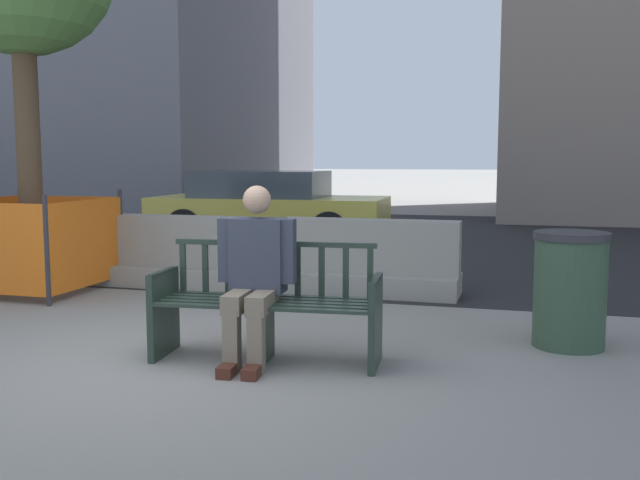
# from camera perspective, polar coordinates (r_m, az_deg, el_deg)

# --- Properties ---
(ground_plane) EXTENTS (200.00, 200.00, 0.00)m
(ground_plane) POSITION_cam_1_polar(r_m,az_deg,el_deg) (5.46, -13.60, -9.75)
(ground_plane) COLOR gray
(street_asphalt) EXTENTS (120.00, 12.00, 0.01)m
(street_asphalt) POSITION_cam_1_polar(r_m,az_deg,el_deg) (13.60, 4.47, 0.12)
(street_asphalt) COLOR black
(street_asphalt) RESTS_ON ground
(street_bench) EXTENTS (1.73, 0.66, 0.88)m
(street_bench) POSITION_cam_1_polar(r_m,az_deg,el_deg) (5.39, -4.24, -5.45)
(street_bench) COLOR #28382D
(street_bench) RESTS_ON ground
(seated_person) EXTENTS (0.59, 0.75, 1.31)m
(seated_person) POSITION_cam_1_polar(r_m,az_deg,el_deg) (5.30, -5.25, -2.43)
(seated_person) COLOR #383D4C
(seated_person) RESTS_ON ground
(jersey_barrier_centre) EXTENTS (2.01, 0.70, 0.84)m
(jersey_barrier_centre) POSITION_cam_1_polar(r_m,az_deg,el_deg) (8.02, 4.01, -1.91)
(jersey_barrier_centre) COLOR gray
(jersey_barrier_centre) RESTS_ON ground
(jersey_barrier_left) EXTENTS (2.01, 0.71, 0.84)m
(jersey_barrier_left) POSITION_cam_1_polar(r_m,az_deg,el_deg) (8.76, -12.21, -1.33)
(jersey_barrier_left) COLOR gray
(jersey_barrier_left) RESTS_ON ground
(construction_fence) EXTENTS (1.47, 1.47, 1.15)m
(construction_fence) POSITION_cam_1_polar(r_m,az_deg,el_deg) (8.80, -21.99, -0.09)
(construction_fence) COLOR #2D2D33
(construction_fence) RESTS_ON ground
(car_taxi_near) EXTENTS (4.28, 2.02, 1.29)m
(car_taxi_near) POSITION_cam_1_polar(r_m,az_deg,el_deg) (13.10, -4.22, 2.79)
(car_taxi_near) COLOR #DBC64C
(car_taxi_near) RESTS_ON ground
(trash_bin) EXTENTS (0.59, 0.59, 0.93)m
(trash_bin) POSITION_cam_1_polar(r_m,az_deg,el_deg) (6.07, 19.36, -3.74)
(trash_bin) COLOR #334C38
(trash_bin) RESTS_ON ground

